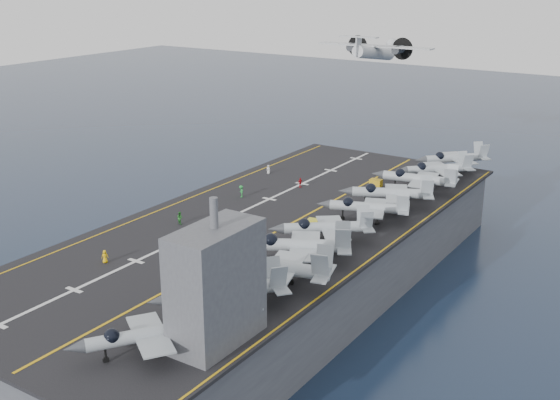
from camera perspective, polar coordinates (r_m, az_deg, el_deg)
The scene contains 28 objects.
ground at distance 105.43m, azimuth -1.21°, elevation -7.30°, with size 500.00×500.00×0.00m, color #142135.
hull at distance 103.37m, azimuth -1.22°, elevation -4.80°, with size 36.00×90.00×10.00m, color #56595E.
flight_deck at distance 101.43m, azimuth -1.24°, elevation -2.10°, with size 38.00×92.00×0.40m, color black.
foul_line at distance 99.79m, azimuth 0.18°, elevation -2.31°, with size 0.35×90.00×0.02m, color gold.
landing_centerline at distance 104.68m, azimuth -3.95°, elevation -1.35°, with size 0.50×90.00×0.02m, color silver.
deck_edge_port at distance 111.36m, azimuth -8.47°, elevation -0.29°, with size 0.25×90.00×0.02m, color gold.
deck_edge_stbd at distance 92.81m, azimuth 8.23°, elevation -4.14°, with size 0.25×90.00×0.02m, color gold.
island_superstructure at distance 67.94m, azimuth -5.24°, elevation -5.83°, with size 5.00×10.00×15.00m, color #56595E, non-canonical shape.
fighter_jet_0 at distance 68.96m, azimuth -11.11°, elevation -10.62°, with size 14.34×15.48×4.47m, color #99A4AB, non-canonical shape.
fighter_jet_1 at distance 75.45m, azimuth -4.33°, elevation -7.33°, with size 17.19×17.97×5.21m, color #9BA1AB, non-canonical shape.
fighter_jet_2 at distance 80.82m, azimuth -0.48°, elevation -5.37°, with size 17.93×14.37×5.43m, color #949AA3, non-canonical shape.
fighter_jet_3 at distance 87.21m, azimuth 1.48°, elevation -3.59°, with size 18.29×16.33×5.30m, color gray, non-canonical shape.
fighter_jet_4 at distance 93.83m, azimuth 3.86°, elevation -2.15°, with size 16.80×16.05×4.87m, color gray, non-canonical shape.
fighter_jet_5 at distance 102.53m, azimuth 7.21°, elevation -0.50°, with size 15.86×13.30×4.69m, color #90969E, non-canonical shape.
fighter_jet_6 at distance 109.03m, azimuth 9.07°, elevation 0.65°, with size 17.25×15.09×5.02m, color gray, non-canonical shape.
fighter_jet_7 at distance 117.29m, azimuth 11.24°, elevation 1.78°, with size 15.70×11.89×4.94m, color #8E959B, non-canonical shape.
fighter_jet_8 at distance 124.19m, azimuth 12.72°, elevation 2.57°, with size 16.26×16.27×4.79m, color #A2A8B1, non-canonical shape.
tow_cart_a at distance 85.19m, azimuth -5.19°, elevation -5.65°, with size 2.45×1.75×1.38m, color gold, non-canonical shape.
tow_cart_b at distance 100.11m, azimuth 2.80°, elevation -1.91°, with size 2.15×1.56×1.19m, color yellow, non-canonical shape.
tow_cart_c at distance 119.87m, azimuth 7.80°, elevation 1.39°, with size 2.04×1.35×1.21m, color gold, non-canonical shape.
crew_0 at distance 90.82m, azimuth -14.05°, elevation -4.48°, with size 1.18×1.20×1.69m, color yellow.
crew_2 at distance 102.25m, azimuth -8.14°, elevation -1.44°, with size 1.24×0.95×1.85m, color #28832A.
crew_3 at distance 113.14m, azimuth -3.17°, elevation 0.71°, with size 1.40×1.39×1.97m, color green.
crew_4 at distance 118.20m, azimuth 1.65°, elevation 1.42°, with size 0.95×1.14×1.63m, color #BA0B13.
crew_5 at distance 126.13m, azimuth -0.95°, elevation 2.51°, with size 1.04×0.77×1.59m, color silver.
crew_7 at distance 85.68m, azimuth -7.60°, elevation -5.41°, with size 1.02×1.29×1.88m, color silver.
transport_plane at distance 150.47m, azimuth 7.64°, elevation 11.76°, with size 25.59×17.79×5.95m, color white, non-canonical shape.
fighter_jet_9 at distance 131.93m, azimuth 14.06°, elevation 3.39°, with size 16.26×16.27×4.79m, color #A2A8B1, non-canonical shape.
Camera 1 is at (54.10, -78.14, 45.66)m, focal length 45.00 mm.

